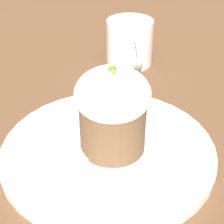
# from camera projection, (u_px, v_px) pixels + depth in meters

# --- Properties ---
(ground_plane) EXTENTS (4.00, 4.00, 0.00)m
(ground_plane) POSITION_uv_depth(u_px,v_px,m) (108.00, 154.00, 0.44)
(ground_plane) COLOR brown
(dessert_plate) EXTENTS (0.25, 0.25, 0.01)m
(dessert_plate) POSITION_uv_depth(u_px,v_px,m) (108.00, 150.00, 0.44)
(dessert_plate) COLOR white
(dessert_plate) RESTS_ON ground_plane
(carrot_cake) EXTENTS (0.08, 0.08, 0.11)m
(carrot_cake) POSITION_uv_depth(u_px,v_px,m) (112.00, 107.00, 0.41)
(carrot_cake) COLOR brown
(carrot_cake) RESTS_ON dessert_plate
(spoon) EXTENTS (0.10, 0.11, 0.01)m
(spoon) POSITION_uv_depth(u_px,v_px,m) (86.00, 157.00, 0.42)
(spoon) COLOR silver
(spoon) RESTS_ON dessert_plate
(coffee_cup) EXTENTS (0.11, 0.08, 0.08)m
(coffee_cup) POSITION_uv_depth(u_px,v_px,m) (130.00, 43.00, 0.62)
(coffee_cup) COLOR white
(coffee_cup) RESTS_ON ground_plane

